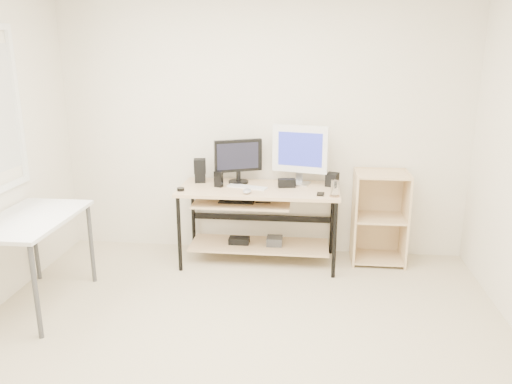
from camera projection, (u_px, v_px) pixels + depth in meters
The scene contains 16 objects.
room at pixel (209, 167), 3.01m from camera, with size 4.01×4.01×2.62m.
desk at pixel (256, 209), 4.76m from camera, with size 1.50×0.65×0.75m.
side_table at pixel (31, 227), 3.88m from camera, with size 0.60×1.00×0.75m.
shelf_unit at pixel (379, 216), 4.81m from camera, with size 0.50×0.40×0.90m.
black_monitor at pixel (238, 158), 4.80m from camera, with size 0.45×0.23×0.43m.
white_imac at pixel (300, 151), 4.72m from camera, with size 0.53×0.18×0.57m.
keyboard at pixel (247, 187), 4.69m from camera, with size 0.38×0.11×0.01m, color white.
mouse at pixel (247, 191), 4.50m from camera, with size 0.08×0.12×0.04m, color #ADADB2.
center_speaker at pixel (287, 183), 4.70m from camera, with size 0.16×0.07×0.08m, color black.
speaker_left at pixel (200, 170), 4.86m from camera, with size 0.13×0.13×0.23m.
speaker_right at pixel (332, 180), 4.73m from camera, with size 0.11×0.11×0.13m, color black.
audio_controller at pixel (219, 179), 4.70m from camera, with size 0.08×0.05×0.15m, color black.
volume_puck at pixel (181, 189), 4.59m from camera, with size 0.07×0.07×0.03m, color black.
smartphone at pixel (321, 194), 4.47m from camera, with size 0.06×0.12×0.01m, color black.
coaster at pixel (334, 196), 4.41m from camera, with size 0.09×0.09×0.01m, color #926641.
drinking_glass at pixel (335, 188), 4.39m from camera, with size 0.07×0.07×0.14m, color white.
Camera 1 is at (0.46, -2.85, 1.99)m, focal length 35.00 mm.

